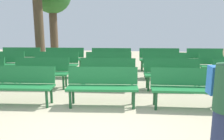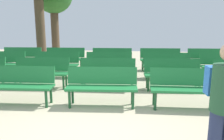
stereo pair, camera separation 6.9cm
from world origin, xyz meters
name	(u,v)px [view 1 (the left image)]	position (x,y,z in m)	size (l,w,h in m)	color
ground_plane	(92,139)	(0.00, 0.00, 0.00)	(24.28, 24.28, 0.00)	#BCAD8E
bench_r0_c1	(20,83)	(-1.99, 1.46, 0.50)	(1.62, 0.56, 0.87)	#1E7238
bench_r0_c2	(102,84)	(-0.07, 1.57, 0.50)	(1.63, 0.60, 0.87)	#1E7238
bench_r0_c3	(187,85)	(1.82, 1.65, 0.50)	(1.61, 0.53, 0.87)	#1E7238
bench_r1_c1	(41,71)	(-2.07, 2.85, 0.50)	(1.63, 0.61, 0.87)	#1E7238
bench_r1_c2	(107,71)	(-0.13, 2.94, 0.50)	(1.62, 0.53, 0.87)	#1E7238
bench_r1_c3	(172,72)	(1.71, 3.08, 0.50)	(1.63, 0.60, 0.87)	#1E7238
bench_r2_c0	(1,62)	(-4.10, 4.10, 0.50)	(1.63, 0.60, 0.87)	#1E7238
bench_r2_c1	(55,63)	(-2.15, 4.23, 0.50)	(1.62, 0.56, 0.87)	#1E7238
bench_r2_c2	(108,63)	(-0.28, 4.35, 0.50)	(1.63, 0.60, 0.87)	#1E7238
bench_r2_c3	(166,64)	(1.71, 4.44, 0.50)	(1.63, 0.58, 0.87)	#1E7238
bench_r2_c4	(224,64)	(3.63, 4.54, 0.50)	(1.62, 0.55, 0.87)	#1E7238
bench_r3_c0	(20,57)	(-4.11, 5.49, 0.50)	(1.63, 0.58, 0.87)	#1E7238
bench_r3_c1	(64,57)	(-2.28, 5.60, 0.50)	(1.63, 0.58, 0.87)	#1E7238
bench_r3_c2	(111,58)	(-0.33, 5.65, 0.50)	(1.62, 0.55, 0.87)	#1E7238
bench_r3_c3	(159,58)	(1.61, 5.80, 0.50)	(1.62, 0.56, 0.87)	#1E7238
bench_r3_c4	(208,58)	(3.51, 5.92, 0.50)	(1.62, 0.57, 0.87)	#1E7238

